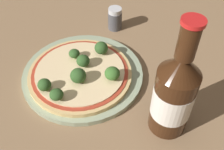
% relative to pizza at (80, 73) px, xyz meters
% --- Properties ---
extents(ground_plane, '(3.00, 3.00, 0.00)m').
position_rel_pizza_xyz_m(ground_plane, '(-0.01, 0.02, -0.02)').
color(ground_plane, '#846647').
extents(plate, '(0.26, 0.26, 0.01)m').
position_rel_pizza_xyz_m(plate, '(0.00, 0.01, -0.01)').
color(plate, '#93A384').
rests_on(plate, ground_plane).
extents(pizza, '(0.22, 0.22, 0.01)m').
position_rel_pizza_xyz_m(pizza, '(0.00, 0.00, 0.00)').
color(pizza, tan).
rests_on(pizza, plate).
extents(broccoli_floret_0, '(0.03, 0.03, 0.03)m').
position_rel_pizza_xyz_m(broccoli_floret_0, '(0.07, -0.01, 0.02)').
color(broccoli_floret_0, '#89A866').
rests_on(broccoli_floret_0, pizza).
extents(broccoli_floret_1, '(0.03, 0.03, 0.02)m').
position_rel_pizza_xyz_m(broccoli_floret_1, '(-0.02, -0.08, 0.02)').
color(broccoli_floret_1, '#89A866').
rests_on(broccoli_floret_1, pizza).
extents(broccoli_floret_2, '(0.02, 0.02, 0.02)m').
position_rel_pizza_xyz_m(broccoli_floret_2, '(-0.02, 0.03, 0.02)').
color(broccoli_floret_2, '#89A866').
rests_on(broccoli_floret_2, pizza).
extents(broccoli_floret_3, '(0.03, 0.03, 0.03)m').
position_rel_pizza_xyz_m(broccoli_floret_3, '(0.03, 0.07, 0.02)').
color(broccoli_floret_3, '#89A866').
rests_on(broccoli_floret_3, pizza).
extents(broccoli_floret_4, '(0.03, 0.03, 0.03)m').
position_rel_pizza_xyz_m(broccoli_floret_4, '(0.01, -0.03, 0.02)').
color(broccoli_floret_4, '#89A866').
rests_on(broccoli_floret_4, pizza).
extents(broccoli_floret_5, '(0.03, 0.03, 0.03)m').
position_rel_pizza_xyz_m(broccoli_floret_5, '(-0.05, -0.07, 0.02)').
color(broccoli_floret_5, '#89A866').
rests_on(broccoli_floret_5, pizza).
extents(broccoli_floret_6, '(0.03, 0.03, 0.03)m').
position_rel_pizza_xyz_m(broccoli_floret_6, '(0.00, 0.02, 0.02)').
color(broccoli_floret_6, '#89A866').
rests_on(broccoli_floret_6, pizza).
extents(beer_bottle, '(0.07, 0.07, 0.23)m').
position_rel_pizza_xyz_m(beer_bottle, '(0.19, -0.07, 0.07)').
color(beer_bottle, '#381E0F').
rests_on(beer_bottle, ground_plane).
extents(pepper_shaker, '(0.04, 0.04, 0.06)m').
position_rel_pizza_xyz_m(pepper_shaker, '(0.03, 0.20, 0.01)').
color(pepper_shaker, '#4C4C51').
rests_on(pepper_shaker, ground_plane).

